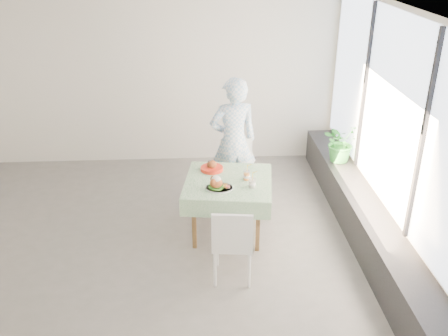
{
  "coord_description": "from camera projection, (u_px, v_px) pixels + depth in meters",
  "views": [
    {
      "loc": [
        0.77,
        -5.29,
        3.49
      ],
      "look_at": [
        1.08,
        0.2,
        0.89
      ],
      "focal_mm": 40.0,
      "sensor_mm": 36.0,
      "label": 1
    }
  ],
  "objects": [
    {
      "name": "wall_front",
      "position": [
        88.0,
        274.0,
        3.37
      ],
      "size": [
        6.0,
        0.02,
        2.8
      ],
      "primitive_type": "cube",
      "color": "white",
      "rests_on": "ground"
    },
    {
      "name": "diner",
      "position": [
        233.0,
        142.0,
        6.81
      ],
      "size": [
        0.73,
        0.55,
        1.8
      ],
      "primitive_type": "imported",
      "rotation": [
        0.0,
        0.0,
        3.34
      ],
      "color": "#8CBBE0",
      "rests_on": "ground"
    },
    {
      "name": "cafe_table",
      "position": [
        228.0,
        200.0,
        6.22
      ],
      "size": [
        1.17,
        1.17,
        0.74
      ],
      "color": "brown",
      "rests_on": "ground"
    },
    {
      "name": "window_pane",
      "position": [
        391.0,
        111.0,
        5.67
      ],
      "size": [
        0.01,
        4.8,
        2.18
      ],
      "primitive_type": "cube",
      "color": "#D1E0F9",
      "rests_on": "ground"
    },
    {
      "name": "floor",
      "position": [
        139.0,
        241.0,
        6.22
      ],
      "size": [
        6.0,
        6.0,
        0.0
      ],
      "primitive_type": "plane",
      "color": "#5D5B58",
      "rests_on": "ground"
    },
    {
      "name": "ceiling",
      "position": [
        119.0,
        8.0,
        5.03
      ],
      "size": [
        6.0,
        6.0,
        0.0
      ],
      "primitive_type": "plane",
      "rotation": [
        3.14,
        0.0,
        0.0
      ],
      "color": "white",
      "rests_on": "ground"
    },
    {
      "name": "wall_back",
      "position": [
        148.0,
        78.0,
        7.88
      ],
      "size": [
        6.0,
        0.02,
        2.8
      ],
      "primitive_type": "cube",
      "color": "white",
      "rests_on": "ground"
    },
    {
      "name": "juice_cup_orange",
      "position": [
        247.0,
        176.0,
        6.09
      ],
      "size": [
        0.09,
        0.09,
        0.24
      ],
      "color": "white",
      "rests_on": "cafe_table"
    },
    {
      "name": "wall_right",
      "position": [
        390.0,
        131.0,
        5.78
      ],
      "size": [
        0.02,
        5.0,
        2.8
      ],
      "primitive_type": "cube",
      "color": "white",
      "rests_on": "ground"
    },
    {
      "name": "main_dish",
      "position": [
        218.0,
        185.0,
        5.87
      ],
      "size": [
        0.33,
        0.33,
        0.17
      ],
      "color": "white",
      "rests_on": "cafe_table"
    },
    {
      "name": "potted_plant",
      "position": [
        341.0,
        142.0,
        7.09
      ],
      "size": [
        0.68,
        0.66,
        0.58
      ],
      "primitive_type": "imported",
      "rotation": [
        0.0,
        0.0,
        0.54
      ],
      "color": "#2B8230",
      "rests_on": "window_ledge"
    },
    {
      "name": "second_dish",
      "position": [
        212.0,
        167.0,
        6.34
      ],
      "size": [
        0.28,
        0.28,
        0.14
      ],
      "color": "red",
      "rests_on": "cafe_table"
    },
    {
      "name": "chair_far",
      "position": [
        238.0,
        187.0,
        6.93
      ],
      "size": [
        0.48,
        0.48,
        0.93
      ],
      "color": "white",
      "rests_on": "ground"
    },
    {
      "name": "juice_cup_lemonade",
      "position": [
        252.0,
        183.0,
        5.91
      ],
      "size": [
        0.09,
        0.09,
        0.24
      ],
      "color": "white",
      "rests_on": "cafe_table"
    },
    {
      "name": "window_ledge",
      "position": [
        362.0,
        217.0,
        6.26
      ],
      "size": [
        0.4,
        4.8,
        0.5
      ],
      "primitive_type": "cube",
      "color": "black",
      "rests_on": "ground"
    },
    {
      "name": "chair_near",
      "position": [
        233.0,
        256.0,
        5.46
      ],
      "size": [
        0.47,
        0.47,
        0.91
      ],
      "color": "white",
      "rests_on": "ground"
    }
  ]
}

